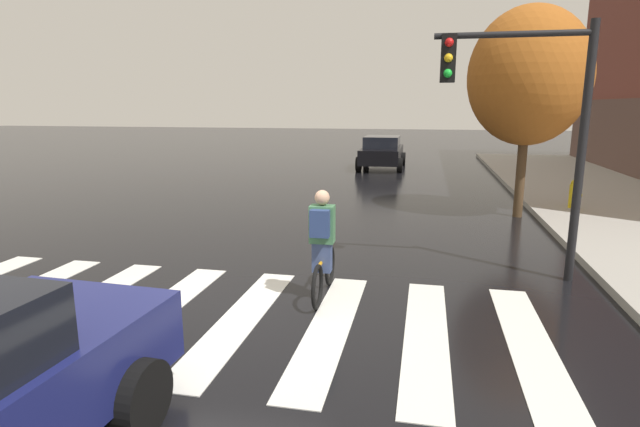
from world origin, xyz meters
TOP-DOWN VIEW (x-y plane):
  - ground_plane at (0.00, 0.00)m, footprint 120.00×120.00m
  - crosswalk_stripes at (-0.45, 0.00)m, footprint 9.37×3.81m
  - manhole_cover at (-0.60, -2.33)m, footprint 0.64×0.64m
  - sedan_mid at (0.57, 17.81)m, footprint 2.08×4.39m
  - cyclist at (1.14, 0.99)m, footprint 0.36×1.71m
  - traffic_light_near at (4.22, 2.66)m, footprint 2.47×0.28m
  - fire_hydrant at (6.60, 8.60)m, footprint 0.33×0.22m
  - street_tree_near at (5.05, 7.81)m, footprint 3.01×3.01m

SIDE VIEW (x-z plane):
  - ground_plane at x=0.00m, z-range 0.00..0.00m
  - manhole_cover at x=-0.60m, z-range 0.00..0.01m
  - crosswalk_stripes at x=-0.45m, z-range 0.00..0.01m
  - fire_hydrant at x=6.60m, z-range 0.14..0.92m
  - sedan_mid at x=0.57m, z-range 0.02..1.54m
  - cyclist at x=1.14m, z-range 0.00..1.69m
  - traffic_light_near at x=4.22m, z-range 0.76..4.96m
  - street_tree_near at x=5.05m, z-range 0.94..6.29m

